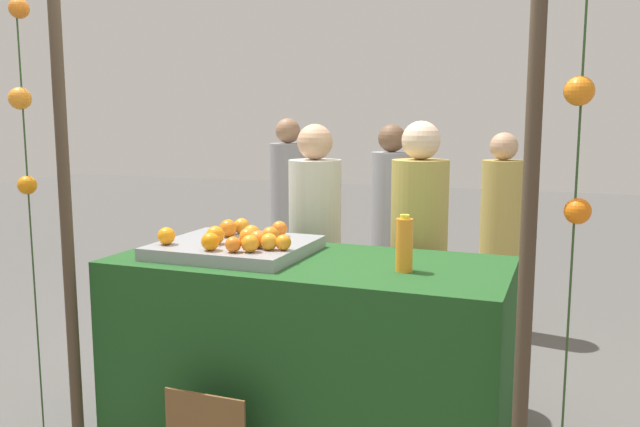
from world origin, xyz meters
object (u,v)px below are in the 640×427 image
vendor_left (315,263)px  orange_0 (251,233)px  vendor_right (418,272)px  juice_bottle (404,244)px  stall_counter (309,351)px  orange_1 (228,227)px

vendor_left → orange_0: bearing=-95.5°
vendor_right → juice_bottle: bearing=-82.4°
orange_0 → vendor_right: vendor_right is taller
orange_0 → stall_counter: bearing=-4.6°
vendor_left → vendor_right: 0.63m
vendor_left → juice_bottle: bearing=-47.4°
juice_bottle → vendor_left: bearing=132.6°
orange_0 → vendor_left: (0.07, 0.69, -0.29)m
stall_counter → vendor_left: (-0.25, 0.72, 0.26)m
orange_1 → vendor_right: size_ratio=0.05×
orange_0 → juice_bottle: 0.81m
juice_bottle → orange_1: bearing=166.3°
stall_counter → juice_bottle: 0.75m
orange_0 → orange_1: (-0.21, 0.14, -0.00)m
juice_bottle → vendor_right: size_ratio=0.16×
juice_bottle → vendor_right: (-0.10, 0.77, -0.30)m
orange_1 → stall_counter: bearing=-17.9°
orange_0 → juice_bottle: bearing=-7.3°
juice_bottle → vendor_right: vendor_right is taller
stall_counter → vendor_right: vendor_right is taller
orange_1 → juice_bottle: bearing=-13.7°
vendor_right → vendor_left: bearing=177.2°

